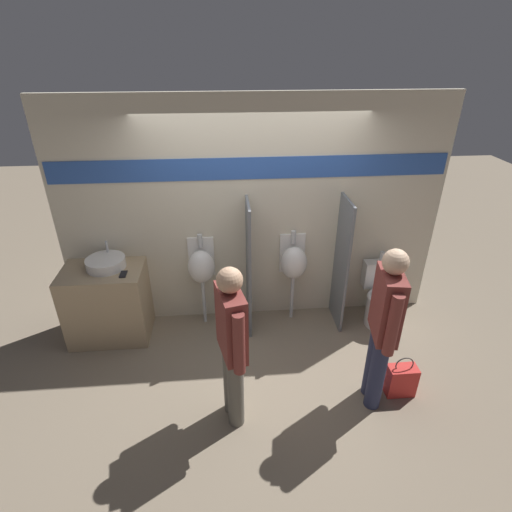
{
  "coord_description": "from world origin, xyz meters",
  "views": [
    {
      "loc": [
        -0.33,
        -3.68,
        3.15
      ],
      "look_at": [
        0.0,
        0.17,
        1.05
      ],
      "focal_mm": 28.0,
      "sensor_mm": 36.0,
      "label": 1
    }
  ],
  "objects_px": {
    "sink_basin": "(106,263)",
    "urinal_far": "(294,263)",
    "person_in_vest": "(232,342)",
    "cell_phone": "(123,274)",
    "urinal_near_counter": "(201,266)",
    "shopping_bag": "(401,380)",
    "toilet": "(382,301)",
    "person_with_lanyard": "(384,324)"
  },
  "relations": [
    {
      "from": "person_in_vest",
      "to": "shopping_bag",
      "type": "height_order",
      "value": "person_in_vest"
    },
    {
      "from": "cell_phone",
      "to": "urinal_near_counter",
      "type": "relative_size",
      "value": 0.12
    },
    {
      "from": "urinal_far",
      "to": "sink_basin",
      "type": "bearing_deg",
      "value": -177.25
    },
    {
      "from": "person_in_vest",
      "to": "shopping_bag",
      "type": "distance_m",
      "value": 1.82
    },
    {
      "from": "person_with_lanyard",
      "to": "shopping_bag",
      "type": "distance_m",
      "value": 0.81
    },
    {
      "from": "sink_basin",
      "to": "shopping_bag",
      "type": "distance_m",
      "value": 3.37
    },
    {
      "from": "person_with_lanyard",
      "to": "shopping_bag",
      "type": "height_order",
      "value": "person_with_lanyard"
    },
    {
      "from": "shopping_bag",
      "to": "toilet",
      "type": "bearing_deg",
      "value": 79.3
    },
    {
      "from": "urinal_far",
      "to": "person_with_lanyard",
      "type": "height_order",
      "value": "person_with_lanyard"
    },
    {
      "from": "urinal_far",
      "to": "person_with_lanyard",
      "type": "xyz_separation_m",
      "value": [
        0.57,
        -1.39,
        0.13
      ]
    },
    {
      "from": "cell_phone",
      "to": "toilet",
      "type": "relative_size",
      "value": 0.16
    },
    {
      "from": "toilet",
      "to": "person_in_vest",
      "type": "distance_m",
      "value": 2.37
    },
    {
      "from": "cell_phone",
      "to": "shopping_bag",
      "type": "xyz_separation_m",
      "value": [
        2.81,
        -1.07,
        -0.73
      ]
    },
    {
      "from": "person_with_lanyard",
      "to": "shopping_bag",
      "type": "xyz_separation_m",
      "value": [
        0.31,
        0.04,
        -0.75
      ]
    },
    {
      "from": "urinal_far",
      "to": "toilet",
      "type": "bearing_deg",
      "value": -9.64
    },
    {
      "from": "sink_basin",
      "to": "person_in_vest",
      "type": "relative_size",
      "value": 0.27
    },
    {
      "from": "cell_phone",
      "to": "shopping_bag",
      "type": "bearing_deg",
      "value": -20.89
    },
    {
      "from": "sink_basin",
      "to": "urinal_far",
      "type": "height_order",
      "value": "urinal_far"
    },
    {
      "from": "sink_basin",
      "to": "person_in_vest",
      "type": "distance_m",
      "value": 1.94
    },
    {
      "from": "cell_phone",
      "to": "person_with_lanyard",
      "type": "distance_m",
      "value": 2.73
    },
    {
      "from": "urinal_far",
      "to": "toilet",
      "type": "height_order",
      "value": "urinal_far"
    },
    {
      "from": "cell_phone",
      "to": "urinal_near_counter",
      "type": "xyz_separation_m",
      "value": [
        0.83,
        0.28,
        -0.11
      ]
    },
    {
      "from": "person_in_vest",
      "to": "person_with_lanyard",
      "type": "height_order",
      "value": "person_with_lanyard"
    },
    {
      "from": "urinal_near_counter",
      "to": "shopping_bag",
      "type": "relative_size",
      "value": 2.53
    },
    {
      "from": "sink_basin",
      "to": "urinal_far",
      "type": "relative_size",
      "value": 0.37
    },
    {
      "from": "cell_phone",
      "to": "shopping_bag",
      "type": "height_order",
      "value": "cell_phone"
    },
    {
      "from": "cell_phone",
      "to": "urinal_far",
      "type": "relative_size",
      "value": 0.12
    },
    {
      "from": "urinal_far",
      "to": "person_in_vest",
      "type": "distance_m",
      "value": 1.68
    },
    {
      "from": "toilet",
      "to": "shopping_bag",
      "type": "height_order",
      "value": "toilet"
    },
    {
      "from": "urinal_near_counter",
      "to": "cell_phone",
      "type": "bearing_deg",
      "value": -161.17
    },
    {
      "from": "cell_phone",
      "to": "person_with_lanyard",
      "type": "relative_size",
      "value": 0.08
    },
    {
      "from": "sink_basin",
      "to": "urinal_near_counter",
      "type": "bearing_deg",
      "value": 5.61
    },
    {
      "from": "person_in_vest",
      "to": "urinal_far",
      "type": "bearing_deg",
      "value": -40.78
    },
    {
      "from": "urinal_near_counter",
      "to": "toilet",
      "type": "distance_m",
      "value": 2.26
    },
    {
      "from": "sink_basin",
      "to": "shopping_bag",
      "type": "relative_size",
      "value": 0.93
    },
    {
      "from": "cell_phone",
      "to": "urinal_far",
      "type": "distance_m",
      "value": 1.95
    },
    {
      "from": "urinal_far",
      "to": "person_in_vest",
      "type": "xyz_separation_m",
      "value": [
        -0.79,
        -1.48,
        0.1
      ]
    },
    {
      "from": "cell_phone",
      "to": "sink_basin",
      "type": "bearing_deg",
      "value": 140.77
    },
    {
      "from": "urinal_far",
      "to": "person_with_lanyard",
      "type": "distance_m",
      "value": 1.51
    },
    {
      "from": "sink_basin",
      "to": "person_with_lanyard",
      "type": "height_order",
      "value": "person_with_lanyard"
    },
    {
      "from": "urinal_far",
      "to": "shopping_bag",
      "type": "distance_m",
      "value": 1.73
    },
    {
      "from": "toilet",
      "to": "person_in_vest",
      "type": "xyz_separation_m",
      "value": [
        -1.89,
        -1.3,
        0.6
      ]
    }
  ]
}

